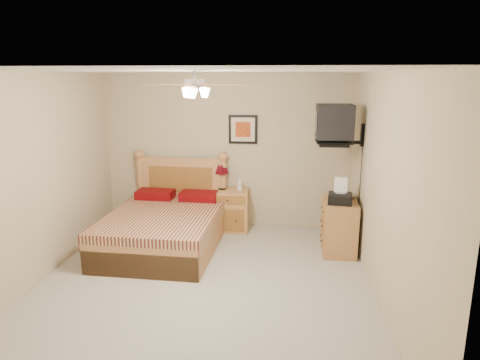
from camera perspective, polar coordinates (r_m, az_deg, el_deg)
The scene contains 17 objects.
floor at distance 5.27m, azimuth -4.98°, elevation -14.07°, with size 4.50×4.50×0.00m, color #A7A297.
ceiling at distance 4.67m, azimuth -5.63°, elevation 14.26°, with size 4.00×4.50×0.04m, color white.
wall_back at distance 6.99m, azimuth -1.79°, elevation 3.79°, with size 4.00×0.04×2.50m, color #C0AF8E.
wall_front at distance 2.77m, azimuth -14.33°, elevation -12.36°, with size 4.00×0.04×2.50m, color #C0AF8E.
wall_left at distance 5.55m, azimuth -26.00°, elevation -0.18°, with size 0.04×4.50×2.50m, color #C0AF8E.
wall_right at distance 4.85m, azimuth 18.58°, elevation -1.33°, with size 0.04×4.50×2.50m, color #C0AF8E.
bed at distance 6.21m, azimuth -10.30°, elevation -3.46°, with size 1.51×1.99×1.29m, color #A57748, non-canonical shape.
nightstand at distance 6.96m, azimuth -1.45°, elevation -4.01°, with size 0.62×0.46×0.67m, color #C37E48.
table_lamp at distance 6.89m, azimuth -2.42°, elevation 0.44°, with size 0.22×0.22×0.41m, color #4F0611, non-canonical shape.
lotion_bottle at distance 6.81m, azimuth -0.04°, elevation -0.53°, with size 0.08×0.08×0.22m, color silver.
framed_picture at distance 6.89m, azimuth 0.41°, elevation 6.76°, with size 0.46×0.04×0.46m, color black.
dresser at distance 6.23m, azimuth 13.08°, elevation -6.07°, with size 0.45×0.65×0.76m, color #A57134.
fax_machine at distance 5.96m, azimuth 13.25°, elevation -1.46°, with size 0.32×0.34×0.34m, color black, non-canonical shape.
magazine_lower at distance 6.30m, azimuth 13.02°, elevation -2.11°, with size 0.17×0.23×0.02m, color #BCAF96.
magazine_upper at distance 6.29m, azimuth 13.03°, elevation -1.92°, with size 0.22×0.30×0.02m, color gray.
wall_tv at distance 6.01m, azimuth 13.89°, elevation 7.19°, with size 0.56×0.46×0.58m, color black, non-canonical shape.
ceiling_fan at distance 4.47m, azimuth -6.10°, elevation 12.49°, with size 1.14×1.14×0.28m, color silver, non-canonical shape.
Camera 1 is at (0.91, -4.58, 2.44)m, focal length 32.00 mm.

